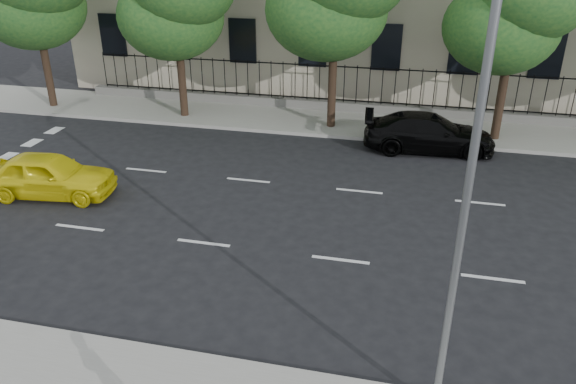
# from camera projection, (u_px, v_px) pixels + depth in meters

# --- Properties ---
(ground) EXTENTS (120.00, 120.00, 0.00)m
(ground) POSITION_uv_depth(u_px,v_px,m) (325.00, 316.00, 13.24)
(ground) COLOR black
(ground) RESTS_ON ground
(far_sidewalk) EXTENTS (60.00, 4.00, 0.15)m
(far_sidewalk) POSITION_uv_depth(u_px,v_px,m) (377.00, 125.00, 25.50)
(far_sidewalk) COLOR gray
(far_sidewalk) RESTS_ON ground
(lane_markings) EXTENTS (49.60, 4.62, 0.01)m
(lane_markings) POSITION_uv_depth(u_px,v_px,m) (351.00, 221.00, 17.41)
(lane_markings) COLOR silver
(lane_markings) RESTS_ON ground
(iron_fence) EXTENTS (30.00, 0.50, 2.20)m
(iron_fence) POSITION_uv_depth(u_px,v_px,m) (381.00, 102.00, 26.74)
(iron_fence) COLOR slate
(iron_fence) RESTS_ON far_sidewalk
(street_light) EXTENTS (0.25, 3.32, 8.05)m
(street_light) POSITION_uv_depth(u_px,v_px,m) (471.00, 147.00, 8.95)
(street_light) COLOR slate
(street_light) RESTS_ON near_sidewalk
(yellow_taxi) EXTENTS (4.56, 2.29, 1.49)m
(yellow_taxi) POSITION_uv_depth(u_px,v_px,m) (49.00, 175.00, 18.80)
(yellow_taxi) COLOR yellow
(yellow_taxi) RESTS_ON ground
(black_sedan) EXTENTS (5.35, 2.53, 1.51)m
(black_sedan) POSITION_uv_depth(u_px,v_px,m) (429.00, 133.00, 22.55)
(black_sedan) COLOR black
(black_sedan) RESTS_ON ground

